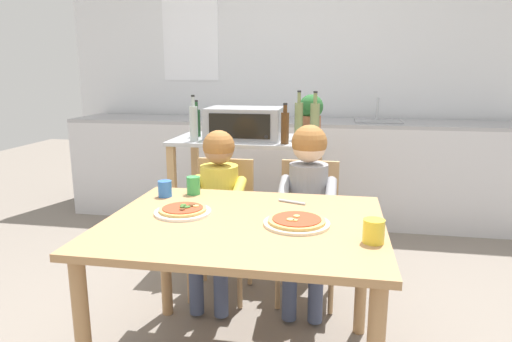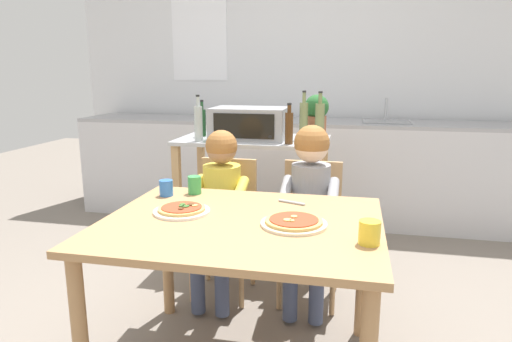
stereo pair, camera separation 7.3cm
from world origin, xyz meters
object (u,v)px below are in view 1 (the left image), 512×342
(bottle_clear_vinegar, at_px, (315,120))
(child_in_grey_shirt, at_px, (307,193))
(serving_spoon, at_px, (292,202))
(bottle_brown_beer, at_px, (299,120))
(kitchen_island_cart, at_px, (249,179))
(dining_chair_right, at_px, (308,220))
(toaster_oven, at_px, (245,123))
(bottle_tall_green_wine, at_px, (194,123))
(pizza_plate_white, at_px, (183,211))
(drinking_cup_yellow, at_px, (374,231))
(drinking_cup_blue, at_px, (165,189))
(bottle_slim_sauce, at_px, (285,127))
(dining_table, at_px, (244,242))
(bottle_squat_spirits, at_px, (197,122))
(pizza_plate_cream, at_px, (297,222))
(child_in_yellow_shirt, at_px, (217,196))
(dining_chair_left, at_px, (223,217))
(drinking_cup_green, at_px, (193,185))
(potted_herb_plant, at_px, (311,114))

(bottle_clear_vinegar, relative_size, child_in_grey_shirt, 0.32)
(serving_spoon, bearing_deg, bottle_brown_beer, 93.42)
(kitchen_island_cart, distance_m, dining_chair_right, 0.68)
(toaster_oven, bearing_deg, kitchen_island_cart, 40.81)
(child_in_grey_shirt, xyz_separation_m, serving_spoon, (-0.05, -0.37, 0.05))
(bottle_tall_green_wine, relative_size, pizza_plate_white, 1.21)
(drinking_cup_yellow, distance_m, drinking_cup_blue, 1.09)
(bottle_slim_sauce, distance_m, dining_chair_right, 0.62)
(bottle_slim_sauce, xyz_separation_m, serving_spoon, (0.13, -0.78, -0.27))
(dining_table, bearing_deg, pizza_plate_white, 170.29)
(bottle_squat_spirits, relative_size, drinking_cup_blue, 3.18)
(bottle_slim_sauce, relative_size, bottle_squat_spirits, 1.01)
(bottle_slim_sauce, relative_size, pizza_plate_white, 1.03)
(pizza_plate_cream, distance_m, serving_spoon, 0.31)
(bottle_brown_beer, distance_m, bottle_tall_green_wine, 0.71)
(kitchen_island_cart, distance_m, drinking_cup_yellow, 1.62)
(child_in_yellow_shirt, xyz_separation_m, drinking_cup_blue, (-0.18, -0.33, 0.12))
(kitchen_island_cart, bearing_deg, bottle_clear_vinegar, 2.35)
(bottle_tall_green_wine, height_order, child_in_yellow_shirt, bottle_tall_green_wine)
(dining_chair_left, height_order, drinking_cup_green, dining_chair_left)
(kitchen_island_cart, height_order, pizza_plate_white, kitchen_island_cart)
(bottle_slim_sauce, distance_m, bottle_brown_beer, 0.23)
(potted_herb_plant, relative_size, child_in_yellow_shirt, 0.30)
(bottle_squat_spirits, height_order, drinking_cup_yellow, bottle_squat_spirits)
(bottle_tall_green_wine, bearing_deg, drinking_cup_yellow, -48.68)
(pizza_plate_white, distance_m, drinking_cup_green, 0.32)
(toaster_oven, relative_size, dining_chair_right, 0.63)
(bottle_brown_beer, relative_size, drinking_cup_blue, 4.05)
(pizza_plate_white, height_order, pizza_plate_cream, same)
(child_in_yellow_shirt, bearing_deg, bottle_squat_spirits, 115.66)
(child_in_grey_shirt, bearing_deg, drinking_cup_blue, -152.41)
(bottle_squat_spirits, distance_m, serving_spoon, 1.29)
(bottle_clear_vinegar, distance_m, drinking_cup_blue, 1.23)
(bottle_clear_vinegar, xyz_separation_m, bottle_brown_beer, (-0.11, 0.00, 0.00))
(dining_chair_left, relative_size, pizza_plate_white, 3.21)
(kitchen_island_cart, relative_size, child_in_grey_shirt, 1.00)
(dining_chair_right, bearing_deg, serving_spoon, -95.98)
(bottle_squat_spirits, xyz_separation_m, bottle_brown_beer, (0.72, 0.00, 0.03))
(child_in_yellow_shirt, bearing_deg, dining_chair_left, 90.00)
(dining_table, height_order, child_in_yellow_shirt, child_in_yellow_shirt)
(dining_table, relative_size, pizza_plate_white, 4.67)
(bottle_slim_sauce, relative_size, bottle_tall_green_wine, 0.85)
(child_in_grey_shirt, bearing_deg, bottle_brown_beer, 99.95)
(kitchen_island_cart, xyz_separation_m, dining_chair_left, (-0.06, -0.52, -0.11))
(bottle_brown_beer, bearing_deg, bottle_squat_spirits, -179.89)
(kitchen_island_cart, relative_size, bottle_clear_vinegar, 3.17)
(drinking_cup_yellow, xyz_separation_m, drinking_cup_blue, (-0.99, 0.46, -0.00))
(bottle_clear_vinegar, relative_size, dining_table, 0.28)
(bottle_brown_beer, height_order, dining_chair_left, bottle_brown_beer)
(bottle_clear_vinegar, bearing_deg, bottle_tall_green_wine, -164.73)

